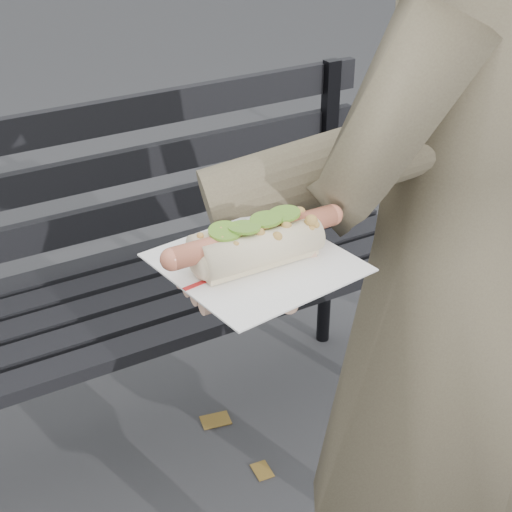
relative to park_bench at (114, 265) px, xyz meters
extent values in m
cylinder|color=black|center=(0.68, -0.24, -0.30)|extent=(0.04, 0.04, 0.45)
cylinder|color=black|center=(0.68, 0.10, -0.30)|extent=(0.04, 0.04, 0.45)
cube|color=black|center=(0.01, -0.25, -0.06)|extent=(1.50, 0.07, 0.03)
cube|color=black|center=(0.01, -0.16, -0.06)|extent=(1.50, 0.07, 0.03)
cube|color=black|center=(0.01, -0.07, -0.06)|extent=(1.50, 0.07, 0.03)
cube|color=black|center=(0.01, 0.02, -0.06)|extent=(1.50, 0.07, 0.03)
cube|color=black|center=(0.01, 0.11, -0.06)|extent=(1.50, 0.07, 0.03)
cube|color=black|center=(0.68, 0.12, 0.15)|extent=(0.04, 0.03, 0.42)
cube|color=black|center=(0.01, 0.14, 0.05)|extent=(1.50, 0.02, 0.08)
cube|color=black|center=(0.01, 0.14, 0.18)|extent=(1.50, 0.02, 0.08)
cube|color=black|center=(0.01, 0.14, 0.31)|extent=(1.50, 0.02, 0.08)
imported|color=brown|center=(0.26, -0.79, 0.30)|extent=(0.69, 0.54, 1.65)
cylinder|color=brown|center=(0.13, -0.80, 0.55)|extent=(0.51, 0.23, 0.19)
cylinder|color=#D8A384|center=(-0.09, -0.87, 0.49)|extent=(0.09, 0.08, 0.07)
ellipsoid|color=#D8A384|center=(-0.13, -0.88, 0.48)|extent=(0.10, 0.12, 0.03)
cylinder|color=#D8A384|center=(-0.18, -0.91, 0.48)|extent=(0.05, 0.02, 0.02)
cylinder|color=#D8A384|center=(-0.18, -0.89, 0.48)|extent=(0.05, 0.02, 0.02)
cylinder|color=#D8A384|center=(-0.18, -0.87, 0.48)|extent=(0.05, 0.02, 0.02)
cylinder|color=#D8A384|center=(-0.18, -0.85, 0.48)|extent=(0.05, 0.02, 0.02)
cylinder|color=#D8A384|center=(-0.12, -0.94, 0.48)|extent=(0.04, 0.05, 0.02)
cube|color=white|center=(-0.13, -0.88, 0.50)|extent=(0.21, 0.21, 0.00)
cube|color=#B21E1E|center=(-0.13, -0.88, 0.50)|extent=(0.19, 0.03, 0.00)
cylinder|color=#C6694C|center=(-0.13, -0.88, 0.53)|extent=(0.20, 0.02, 0.02)
sphere|color=#C6694C|center=(-0.23, -0.88, 0.53)|extent=(0.03, 0.02, 0.02)
sphere|color=#C6694C|center=(-0.03, -0.88, 0.53)|extent=(0.03, 0.02, 0.02)
sphere|color=#9E6B2D|center=(-0.13, -0.90, 0.54)|extent=(0.01, 0.01, 0.01)
sphere|color=#9E6B2D|center=(-0.07, -0.87, 0.54)|extent=(0.01, 0.01, 0.01)
sphere|color=#9E6B2D|center=(-0.17, -0.89, 0.54)|extent=(0.01, 0.01, 0.01)
sphere|color=#9E6B2D|center=(-0.13, -0.90, 0.53)|extent=(0.01, 0.01, 0.01)
sphere|color=#9E6B2D|center=(-0.16, -0.90, 0.54)|extent=(0.01, 0.01, 0.01)
sphere|color=#9E6B2D|center=(-0.17, -0.90, 0.53)|extent=(0.01, 0.01, 0.01)
sphere|color=#9E6B2D|center=(-0.08, -0.87, 0.53)|extent=(0.01, 0.01, 0.01)
sphere|color=#9E6B2D|center=(-0.13, -0.89, 0.53)|extent=(0.01, 0.01, 0.01)
sphere|color=#9E6B2D|center=(-0.08, -0.87, 0.54)|extent=(0.01, 0.01, 0.01)
sphere|color=#9E6B2D|center=(-0.13, -0.89, 0.53)|extent=(0.01, 0.01, 0.01)
sphere|color=#9E6B2D|center=(-0.06, -0.91, 0.54)|extent=(0.01, 0.01, 0.01)
sphere|color=#9E6B2D|center=(-0.10, -0.88, 0.54)|extent=(0.01, 0.01, 0.01)
sphere|color=#9E6B2D|center=(-0.15, -0.88, 0.54)|extent=(0.01, 0.01, 0.01)
sphere|color=#9E6B2D|center=(-0.16, -0.87, 0.54)|extent=(0.01, 0.01, 0.01)
sphere|color=#9E6B2D|center=(-0.10, -0.87, 0.54)|extent=(0.01, 0.01, 0.01)
sphere|color=#9E6B2D|center=(-0.11, -0.91, 0.54)|extent=(0.01, 0.01, 0.01)
sphere|color=#9E6B2D|center=(-0.19, -0.87, 0.54)|extent=(0.01, 0.01, 0.01)
sphere|color=#9E6B2D|center=(-0.06, -0.87, 0.54)|extent=(0.01, 0.01, 0.01)
sphere|color=#9E6B2D|center=(-0.07, -0.86, 0.53)|extent=(0.01, 0.01, 0.01)
sphere|color=#9E6B2D|center=(-0.13, -0.88, 0.54)|extent=(0.01, 0.01, 0.01)
sphere|color=#9E6B2D|center=(-0.07, -0.91, 0.53)|extent=(0.01, 0.01, 0.01)
sphere|color=#9E6B2D|center=(-0.16, -0.87, 0.54)|extent=(0.01, 0.01, 0.01)
sphere|color=#9E6B2D|center=(-0.07, -0.90, 0.54)|extent=(0.01, 0.01, 0.01)
sphere|color=#9E6B2D|center=(-0.12, -0.86, 0.54)|extent=(0.01, 0.01, 0.01)
sphere|color=#9E6B2D|center=(-0.10, -0.87, 0.54)|extent=(0.01, 0.01, 0.01)
sphere|color=#9E6B2D|center=(-0.16, -0.89, 0.54)|extent=(0.01, 0.01, 0.01)
sphere|color=#9E6B2D|center=(-0.09, -0.90, 0.54)|extent=(0.01, 0.01, 0.01)
sphere|color=#9E6B2D|center=(-0.15, -0.86, 0.54)|extent=(0.01, 0.01, 0.01)
cylinder|color=#5F9428|center=(-0.16, -0.88, 0.55)|extent=(0.04, 0.04, 0.01)
cylinder|color=#5F9428|center=(-0.14, -0.88, 0.55)|extent=(0.04, 0.04, 0.01)
cylinder|color=#5F9428|center=(-0.11, -0.88, 0.55)|extent=(0.04, 0.04, 0.01)
cylinder|color=#5F9428|center=(-0.09, -0.88, 0.55)|extent=(0.04, 0.04, 0.01)
cube|color=brown|center=(0.71, -0.24, -0.52)|extent=(0.08, 0.08, 0.00)
cube|color=brown|center=(0.92, 0.79, -0.52)|extent=(0.08, 0.07, 0.00)
cube|color=brown|center=(0.73, 1.16, -0.52)|extent=(0.09, 0.08, 0.00)
cube|color=brown|center=(0.51, -0.36, -0.52)|extent=(0.04, 0.05, 0.00)
cube|color=brown|center=(0.23, -0.29, -0.52)|extent=(0.05, 0.06, 0.00)
cube|color=brown|center=(0.22, -0.07, -0.52)|extent=(0.09, 0.07, 0.00)
camera|label=1|loc=(-0.50, -1.53, 0.94)|focal=55.00mm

